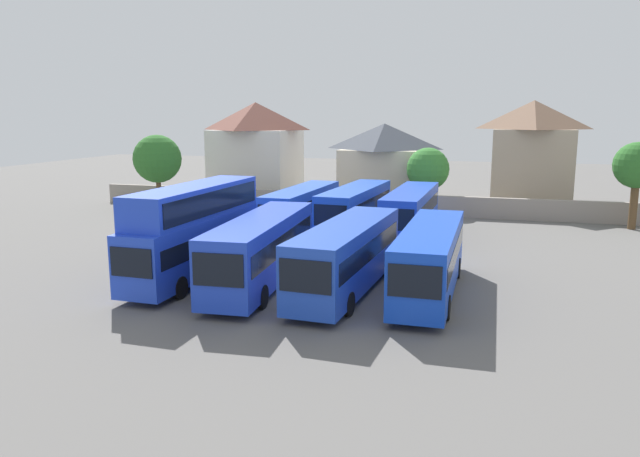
% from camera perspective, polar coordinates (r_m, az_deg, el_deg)
% --- Properties ---
extents(ground, '(140.00, 140.00, 0.00)m').
position_cam_1_polar(ground, '(48.68, 4.83, 0.25)').
color(ground, '#605E5B').
extents(depot_boundary_wall, '(56.00, 0.50, 1.80)m').
position_cam_1_polar(depot_boundary_wall, '(54.48, 6.08, 2.31)').
color(depot_boundary_wall, gray).
rests_on(depot_boundary_wall, ground).
extents(bus_1, '(2.81, 11.40, 5.05)m').
position_cam_1_polar(bus_1, '(33.31, -11.67, 0.17)').
color(bus_1, blue).
rests_on(bus_1, ground).
extents(bus_2, '(3.33, 12.13, 3.54)m').
position_cam_1_polar(bus_2, '(31.55, -5.51, -1.76)').
color(bus_2, blue).
rests_on(bus_2, ground).
extents(bus_3, '(3.32, 11.85, 3.44)m').
position_cam_1_polar(bus_3, '(30.35, 2.53, -2.33)').
color(bus_3, blue).
rests_on(bus_3, ground).
extents(bus_4, '(2.61, 11.58, 3.37)m').
position_cam_1_polar(bus_4, '(30.26, 10.25, -2.60)').
color(bus_4, blue).
rests_on(bus_4, ground).
extents(bus_5, '(2.89, 11.40, 3.31)m').
position_cam_1_polar(bus_5, '(45.66, -1.71, 2.01)').
color(bus_5, blue).
rests_on(bus_5, ground).
extents(bus_6, '(3.31, 11.54, 3.49)m').
position_cam_1_polar(bus_6, '(44.80, 3.31, 1.95)').
color(bus_6, blue).
rests_on(bus_6, ground).
extents(bus_7, '(2.81, 11.62, 3.44)m').
position_cam_1_polar(bus_7, '(44.05, 8.50, 1.66)').
color(bus_7, blue).
rests_on(bus_7, ground).
extents(house_terrace_left, '(8.44, 8.26, 9.95)m').
position_cam_1_polar(house_terrace_left, '(64.89, -5.98, 7.36)').
color(house_terrace_left, silver).
rests_on(house_terrace_left, ground).
extents(house_terrace_centre, '(8.24, 8.07, 7.83)m').
position_cam_1_polar(house_terrace_centre, '(61.49, 5.99, 6.17)').
color(house_terrace_centre, beige).
rests_on(house_terrace_centre, ground).
extents(house_terrace_right, '(7.50, 7.09, 10.02)m').
position_cam_1_polar(house_terrace_right, '(61.23, 19.17, 6.66)').
color(house_terrace_right, tan).
rests_on(house_terrace_right, ground).
extents(tree_left_of_lot, '(4.42, 4.42, 6.90)m').
position_cam_1_polar(tree_left_of_lot, '(58.50, -14.98, 6.30)').
color(tree_left_of_lot, brown).
rests_on(tree_left_of_lot, ground).
extents(tree_behind_wall, '(3.85, 3.85, 5.79)m').
position_cam_1_polar(tree_behind_wall, '(56.14, 10.06, 5.47)').
color(tree_behind_wall, brown).
rests_on(tree_behind_wall, ground).
extents(tree_right_of_lot, '(3.52, 3.52, 6.70)m').
position_cam_1_polar(tree_right_of_lot, '(52.36, 27.55, 5.18)').
color(tree_right_of_lot, brown).
rests_on(tree_right_of_lot, ground).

